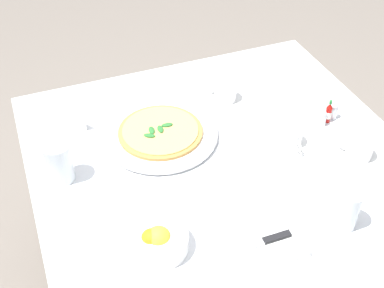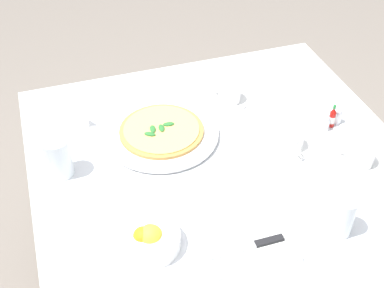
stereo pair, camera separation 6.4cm
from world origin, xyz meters
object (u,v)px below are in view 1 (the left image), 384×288
object	(u,v)px
coffee_cup_near_left	(359,151)
hot_sauce_bottle	(328,113)
water_glass_near_right	(59,165)
coffee_cup_far_left	(290,138)
dinner_knife	(259,243)
salt_shaker	(322,119)
pepper_shaker	(334,112)
pizza	(160,131)
citrus_bowl	(158,241)
pizza_plate	(161,135)
menu_card	(75,118)
napkin_folded	(259,246)
coffee_cup_right_edge	(225,94)
water_glass_far_right	(346,211)

from	to	relation	value
coffee_cup_near_left	hot_sauce_bottle	size ratio (longest dim) A/B	1.57
water_glass_near_right	coffee_cup_far_left	bearing A→B (deg)	171.07
dinner_knife	salt_shaker	size ratio (longest dim) A/B	3.47
dinner_knife	pepper_shaker	size ratio (longest dim) A/B	3.47
coffee_cup_far_left	dinner_knife	bearing A→B (deg)	49.93
hot_sauce_bottle	pizza	bearing A→B (deg)	-12.62
hot_sauce_bottle	citrus_bowl	bearing A→B (deg)	22.95
pizza_plate	dinner_knife	world-z (taller)	dinner_knife
salt_shaker	hot_sauce_bottle	bearing A→B (deg)	-160.35
pepper_shaker	pizza_plate	bearing A→B (deg)	-11.03
coffee_cup_far_left	menu_card	size ratio (longest dim) A/B	1.70
coffee_cup_near_left	salt_shaker	size ratio (longest dim) A/B	2.31
coffee_cup_far_left	water_glass_near_right	bearing A→B (deg)	-8.93
water_glass_near_right	napkin_folded	bearing A→B (deg)	133.87
pizza_plate	pepper_shaker	world-z (taller)	pepper_shaker
coffee_cup_right_edge	pepper_shaker	xyz separation A→B (m)	(-0.29, 0.22, -0.00)
pepper_shaker	menu_card	size ratio (longest dim) A/B	0.72
pizza_plate	coffee_cup_near_left	xyz separation A→B (m)	(-0.52, 0.31, 0.02)
coffee_cup_far_left	napkin_folded	bearing A→B (deg)	50.22
coffee_cup_right_edge	pepper_shaker	size ratio (longest dim) A/B	2.31
coffee_cup_right_edge	coffee_cup_near_left	world-z (taller)	coffee_cup_right_edge
coffee_cup_far_left	water_glass_near_right	xyz separation A→B (m)	(0.68, -0.11, 0.03)
coffee_cup_near_left	water_glass_far_right	world-z (taller)	water_glass_far_right
water_glass_far_right	salt_shaker	xyz separation A→B (m)	(-0.17, -0.38, -0.03)
water_glass_far_right	citrus_bowl	size ratio (longest dim) A/B	0.79
napkin_folded	hot_sauce_bottle	distance (m)	0.58
pepper_shaker	pizza	bearing A→B (deg)	-11.03
citrus_bowl	pepper_shaker	bearing A→B (deg)	-157.18
pizza	dinner_knife	distance (m)	0.51
menu_card	salt_shaker	bearing A→B (deg)	-143.56
napkin_folded	salt_shaker	world-z (taller)	salt_shaker
water_glass_near_right	pepper_shaker	size ratio (longest dim) A/B	2.21
coffee_cup_right_edge	menu_card	world-z (taller)	coffee_cup_right_edge
water_glass_near_right	dinner_knife	world-z (taller)	water_glass_near_right
water_glass_far_right	hot_sauce_bottle	xyz separation A→B (m)	(-0.20, -0.39, -0.02)
pizza_plate	water_glass_far_right	xyz separation A→B (m)	(-0.33, 0.51, 0.04)
water_glass_far_right	napkin_folded	bearing A→B (deg)	-1.88
pizza_plate	salt_shaker	distance (m)	0.52
water_glass_far_right	menu_card	bearing A→B (deg)	-49.49
coffee_cup_right_edge	pepper_shaker	bearing A→B (deg)	143.23
hot_sauce_bottle	salt_shaker	bearing A→B (deg)	19.65
coffee_cup_right_edge	water_glass_far_right	size ratio (longest dim) A/B	1.10
napkin_folded	coffee_cup_far_left	bearing A→B (deg)	-127.49
salt_shaker	menu_card	distance (m)	0.79
water_glass_near_right	dinner_knife	size ratio (longest dim) A/B	0.64
dinner_knife	citrus_bowl	bearing A→B (deg)	-21.82
coffee_cup_near_left	menu_card	world-z (taller)	same
coffee_cup_right_edge	citrus_bowl	xyz separation A→B (m)	(0.41, 0.51, -0.00)
water_glass_near_right	salt_shaker	xyz separation A→B (m)	(-0.83, 0.06, -0.03)
pizza_plate	water_glass_far_right	size ratio (longest dim) A/B	3.05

